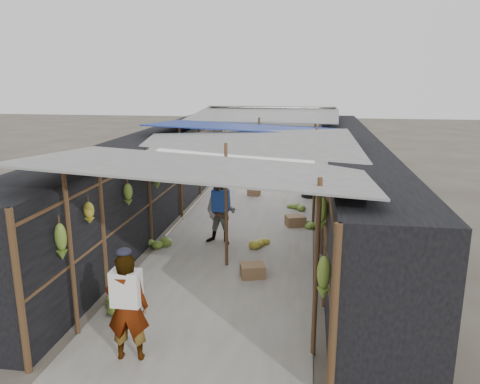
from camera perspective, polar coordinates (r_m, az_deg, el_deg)
The scene contains 14 objects.
ground at distance 7.38m, azimuth -5.97°, elevation -17.90°, with size 80.00×80.00×0.00m, color #6B6356.
aisle_slab at distance 13.24m, azimuth 1.05°, elevation -3.09°, with size 3.60×16.00×0.02m, color #9E998E.
stall_left at distance 13.57m, azimuth -10.31°, elevation 2.07°, with size 1.40×15.00×2.30m, color black.
stall_right at distance 12.89m, azimuth 13.06°, elevation 1.31°, with size 1.40×15.00×2.30m, color black.
crate_near at distance 9.38m, azimuth 1.54°, elevation -9.61°, with size 0.47×0.37×0.28m, color #996C4E.
crate_mid at distance 12.53m, azimuth 6.75°, elevation -3.54°, with size 0.49×0.39×0.29m, color #996C4E.
crate_back at distance 15.61m, azimuth 1.71°, elevation -0.01°, with size 0.40×0.33×0.25m, color #996C4E.
black_basin at distance 15.60m, azimuth 8.51°, elevation -0.33°, with size 0.57×0.57×0.17m, color black.
vendor_elderly at distance 6.80m, azimuth -13.57°, elevation -13.50°, with size 0.58×0.38×1.60m, color silver.
shopper_blue at distance 10.99m, azimuth -2.38°, elevation -2.47°, with size 0.76×0.59×1.57m, color #1C4A90.
vendor_seated at distance 15.97m, azimuth 7.99°, elevation 1.41°, with size 0.59×0.34×0.92m, color #45413C.
market_canopy at distance 13.10m, azimuth 1.45°, elevation 7.46°, with size 5.62×15.20×2.77m.
hanging_bananas at distance 12.41m, azimuth 1.11°, elevation 3.53°, with size 3.95×14.45×0.85m.
floor_bananas at distance 12.64m, azimuth 2.49°, elevation -3.24°, with size 4.07×9.90×0.34m.
Camera 1 is at (1.66, -6.06, 3.88)m, focal length 35.00 mm.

